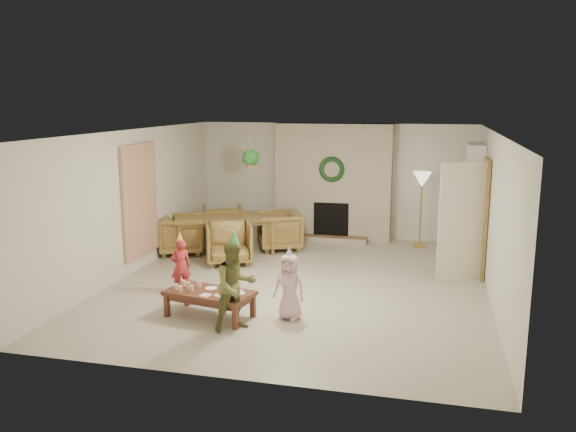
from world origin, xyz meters
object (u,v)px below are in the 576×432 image
(dining_chair_near, at_px, (229,243))
(child_plaid, at_px, (235,286))
(dining_chair_far, at_px, (223,224))
(dining_table, at_px, (226,234))
(dining_chair_left, at_px, (181,234))
(coffee_table_top, at_px, (210,293))
(child_pink, at_px, (289,287))
(child_red, at_px, (181,267))
(dining_chair_right, at_px, (279,231))

(dining_chair_near, height_order, child_plaid, child_plaid)
(dining_chair_near, distance_m, dining_chair_far, 1.74)
(dining_table, height_order, dining_chair_left, dining_chair_left)
(dining_table, relative_size, coffee_table_top, 1.63)
(dining_table, bearing_deg, coffee_table_top, -97.44)
(child_pink, bearing_deg, child_plaid, -127.48)
(child_red, height_order, child_plaid, child_plaid)
(dining_chair_far, height_order, child_pink, child_pink)
(dining_chair_left, xyz_separation_m, coffee_table_top, (1.80, -3.12, -0.04))
(dining_chair_left, bearing_deg, dining_table, -90.00)
(dining_chair_left, bearing_deg, child_pink, -158.68)
(dining_table, bearing_deg, dining_chair_near, -90.00)
(dining_chair_near, height_order, child_red, child_red)
(coffee_table_top, bearing_deg, child_pink, 21.77)
(dining_chair_left, height_order, child_plaid, child_plaid)
(dining_table, height_order, child_pink, child_pink)
(dining_chair_far, distance_m, child_red, 3.47)
(dining_table, bearing_deg, dining_chair_far, 90.00)
(dining_chair_near, bearing_deg, coffee_table_top, -99.80)
(coffee_table_top, xyz_separation_m, child_plaid, (0.50, -0.35, 0.26))
(dining_chair_right, bearing_deg, dining_chair_far, -128.66)
(dining_chair_far, height_order, coffee_table_top, dining_chair_far)
(dining_table, bearing_deg, child_red, -109.23)
(dining_chair_near, relative_size, child_pink, 0.91)
(dining_chair_far, xyz_separation_m, child_red, (0.55, -3.42, 0.05))
(dining_table, distance_m, dining_chair_far, 0.87)
(dining_chair_left, bearing_deg, dining_chair_near, -135.00)
(child_pink, bearing_deg, coffee_table_top, -159.49)
(child_pink, bearing_deg, child_red, 171.55)
(dining_chair_far, distance_m, child_pink, 4.74)
(dining_chair_right, relative_size, child_pink, 0.91)
(dining_chair_right, bearing_deg, dining_chair_left, -90.00)
(dining_table, relative_size, dining_chair_far, 2.34)
(dining_chair_right, distance_m, child_red, 3.16)
(dining_chair_left, distance_m, coffee_table_top, 3.60)
(dining_chair_far, bearing_deg, dining_chair_right, 141.34)
(dining_table, height_order, dining_chair_far, dining_chair_far)
(child_red, bearing_deg, child_pink, 126.52)
(dining_chair_far, bearing_deg, child_red, 75.52)
(dining_chair_right, bearing_deg, child_plaid, -16.81)
(dining_table, bearing_deg, child_pink, -80.75)
(dining_table, xyz_separation_m, child_pink, (2.10, -3.26, 0.11))
(dining_chair_near, bearing_deg, dining_table, 90.00)
(dining_chair_left, height_order, coffee_table_top, dining_chair_left)
(child_pink, bearing_deg, dining_chair_left, 144.89)
(dining_chair_left, relative_size, child_red, 0.96)
(dining_chair_right, bearing_deg, coffee_table_top, -23.52)
(dining_table, relative_size, dining_chair_left, 2.34)
(dining_table, height_order, child_red, child_red)
(dining_chair_left, height_order, child_red, child_red)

